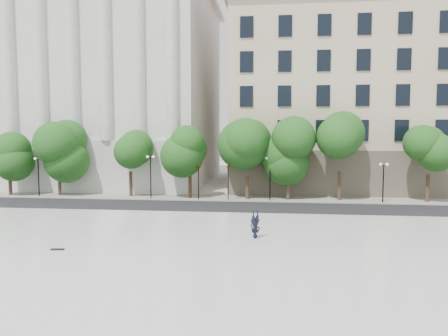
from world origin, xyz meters
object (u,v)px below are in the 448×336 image
at_px(traffic_light_east, 228,165).
at_px(person_lying, 255,234).
at_px(traffic_light_west, 198,164).
at_px(skateboard, 57,249).

xyz_separation_m(traffic_light_east, person_lying, (3.37, -16.59, -3.00)).
bearing_deg(traffic_light_west, person_lying, -68.98).
bearing_deg(traffic_light_east, skateboard, -110.07).
xyz_separation_m(traffic_light_west, traffic_light_east, (3.01, 0.00, -0.06)).
distance_m(traffic_light_west, traffic_light_east, 3.01).
distance_m(traffic_light_east, skateboard, 22.04).
relative_size(traffic_light_west, person_lying, 2.49).
xyz_separation_m(traffic_light_east, skateboard, (-7.48, -20.48, -3.19)).
bearing_deg(person_lying, traffic_light_west, 86.33).
bearing_deg(person_lying, skateboard, 175.05).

